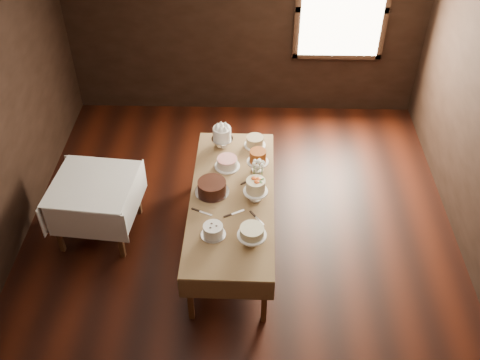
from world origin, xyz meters
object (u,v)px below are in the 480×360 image
(cake_swirl, at_px, (213,231))
(cake_server_a, at_px, (238,212))
(flower_vase, at_px, (258,180))
(cake_speckled, at_px, (255,142))
(cake_chocolate, at_px, (212,187))
(cake_lattice, at_px, (227,163))
(cake_server_d, at_px, (252,178))
(cake_flowers, at_px, (256,191))
(cake_server_e, at_px, (206,213))
(cake_cream, at_px, (252,235))
(side_table, at_px, (93,189))
(cake_caramel, at_px, (258,162))
(display_table, at_px, (232,200))
(cake_meringue, at_px, (222,138))
(cake_server_b, at_px, (259,221))

(cake_swirl, bearing_deg, cake_server_a, 54.47)
(flower_vase, bearing_deg, cake_speckled, 92.92)
(cake_chocolate, bearing_deg, cake_lattice, 71.79)
(cake_chocolate, xyz_separation_m, cake_server_d, (0.43, 0.23, -0.07))
(cake_flowers, distance_m, cake_server_e, 0.58)
(cake_flowers, bearing_deg, cake_lattice, 121.26)
(flower_vase, bearing_deg, cake_cream, -93.95)
(side_table, distance_m, cake_lattice, 1.51)
(cake_speckled, height_order, cake_caramel, cake_caramel)
(cake_flowers, height_order, flower_vase, cake_flowers)
(cake_caramel, distance_m, cake_server_d, 0.20)
(cake_speckled, xyz_separation_m, cake_cream, (-0.02, -1.55, 0.03))
(cake_lattice, distance_m, flower_vase, 0.46)
(cake_caramel, bearing_deg, cake_server_e, -126.84)
(cake_chocolate, relative_size, cake_server_a, 1.81)
(display_table, distance_m, cake_flowers, 0.30)
(cake_chocolate, height_order, cake_swirl, cake_chocolate)
(cake_speckled, relative_size, cake_server_a, 1.16)
(cake_meringue, xyz_separation_m, cake_speckled, (0.39, 0.02, -0.07))
(cake_server_a, xyz_separation_m, cake_server_e, (-0.33, -0.03, 0.00))
(cake_chocolate, height_order, cake_server_b, cake_chocolate)
(cake_server_b, relative_size, cake_server_d, 1.00)
(cake_cream, xyz_separation_m, flower_vase, (0.06, 0.85, -0.03))
(cake_meringue, xyz_separation_m, cake_server_e, (-0.12, -1.15, -0.12))
(side_table, bearing_deg, cake_chocolate, -3.18)
(cake_swirl, bearing_deg, cake_speckled, 74.62)
(cake_chocolate, bearing_deg, cake_meringue, 85.15)
(cake_lattice, height_order, cake_cream, cake_cream)
(cake_server_a, bearing_deg, cake_speckled, 52.80)
(cake_chocolate, bearing_deg, cake_server_b, -39.82)
(cake_cream, bearing_deg, cake_server_e, 141.31)
(cake_server_a, bearing_deg, cake_chocolate, 104.59)
(display_table, xyz_separation_m, cake_server_a, (0.07, -0.24, 0.06))
(cake_meringue, bearing_deg, flower_vase, -58.21)
(cake_lattice, xyz_separation_m, cake_chocolate, (-0.14, -0.44, 0.02))
(cake_speckled, bearing_deg, cake_server_e, -113.26)
(cake_lattice, relative_size, cake_swirl, 1.10)
(cake_lattice, distance_m, cake_swirl, 1.07)
(cake_chocolate, bearing_deg, side_table, 176.82)
(cake_caramel, distance_m, cake_server_b, 0.82)
(display_table, height_order, cake_chocolate, cake_chocolate)
(cake_server_d, height_order, flower_vase, flower_vase)
(side_table, bearing_deg, cake_server_b, -15.24)
(cake_caramel, relative_size, cake_cream, 0.87)
(side_table, height_order, cake_server_a, side_table)
(cake_swirl, xyz_separation_m, cake_server_b, (0.46, 0.21, -0.06))
(side_table, height_order, cake_cream, cake_cream)
(cake_chocolate, height_order, cake_server_d, cake_chocolate)
(cake_cream, xyz_separation_m, cake_server_d, (0.00, 0.95, -0.09))
(cake_swirl, xyz_separation_m, cake_server_e, (-0.10, 0.30, -0.06))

